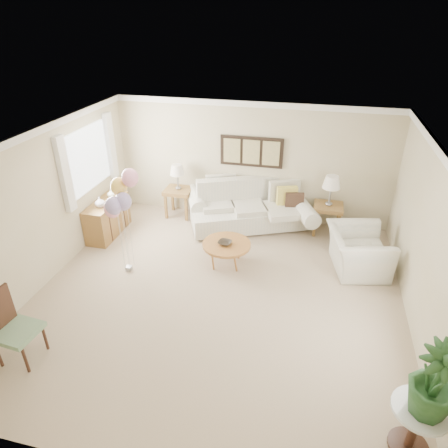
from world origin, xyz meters
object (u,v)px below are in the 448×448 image
Objects in this scene: sofa at (250,208)px; armchair at (358,251)px; balloon_cluster at (120,197)px; coffee_table at (227,245)px; accent_chair at (11,326)px.

armchair is (2.21, -1.20, -0.02)m from sofa.
sofa is 1.58× the size of balloon_cluster.
sofa is at bearing 85.22° from coffee_table.
armchair is at bearing 35.57° from accent_chair.
accent_chair reaches higher than sofa.
sofa is 2.68× the size of armchair.
balloon_cluster is at bearing 92.68° from armchair.
accent_chair reaches higher than coffee_table.
sofa is at bearing 50.98° from balloon_cluster.
sofa is 2.92× the size of accent_chair.
armchair is (2.34, 0.43, -0.04)m from coffee_table.
coffee_table is 0.46× the size of balloon_cluster.
sofa is 3.45× the size of coffee_table.
coffee_table is at bearing 20.13° from balloon_cluster.
coffee_table is 3.65m from accent_chair.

